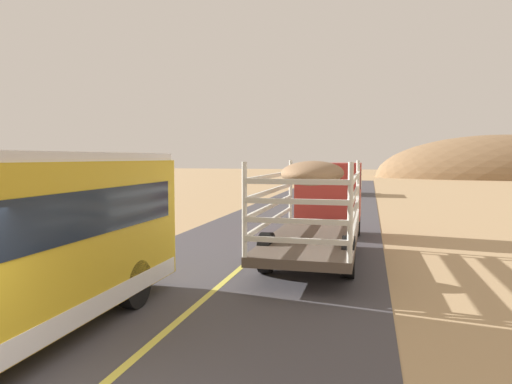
% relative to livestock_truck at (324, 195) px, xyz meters
% --- Properties ---
extents(livestock_truck, '(2.53, 9.70, 3.02)m').
position_rel_livestock_truck_xyz_m(livestock_truck, '(0.00, 0.00, 0.00)').
color(livestock_truck, '#B2332D').
rests_on(livestock_truck, road_surface).
extents(car_far, '(1.90, 4.62, 1.93)m').
position_rel_livestock_truck_xyz_m(car_far, '(-1.10, 23.02, -0.70)').
color(car_far, black).
rests_on(car_far, road_surface).
extents(distant_hill, '(37.34, 19.58, 13.28)m').
position_rel_livestock_truck_xyz_m(distant_hill, '(21.14, 60.78, -1.79)').
color(distant_hill, olive).
rests_on(distant_hill, ground).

